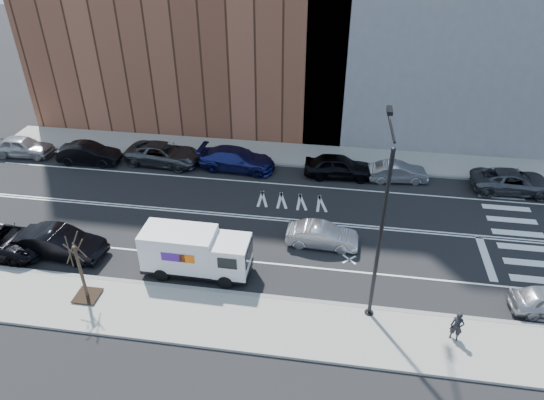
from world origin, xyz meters
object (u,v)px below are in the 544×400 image
(fedex_van, at_px, (195,252))
(pedestrian, at_px, (457,326))
(far_parked_a, at_px, (22,146))
(far_parked_b, at_px, (89,154))
(driving_sedan, at_px, (322,236))

(fedex_van, relative_size, pedestrian, 3.69)
(fedex_van, bearing_deg, far_parked_a, 147.29)
(fedex_van, distance_m, far_parked_b, 15.85)
(driving_sedan, bearing_deg, far_parked_a, 73.20)
(fedex_van, relative_size, far_parked_a, 1.25)
(driving_sedan, distance_m, pedestrian, 8.93)
(fedex_van, bearing_deg, driving_sedan, 28.17)
(pedestrian, bearing_deg, far_parked_a, 173.35)
(pedestrian, bearing_deg, driving_sedan, 154.39)
(far_parked_a, distance_m, far_parked_b, 5.61)
(far_parked_b, xyz_separation_m, driving_sedan, (17.98, -7.52, -0.09))
(fedex_van, height_order, driving_sedan, fedex_van)
(far_parked_b, bearing_deg, pedestrian, -120.24)
(far_parked_b, height_order, pedestrian, pedestrian)
(far_parked_b, xyz_separation_m, pedestrian, (24.40, -13.73, 0.17))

